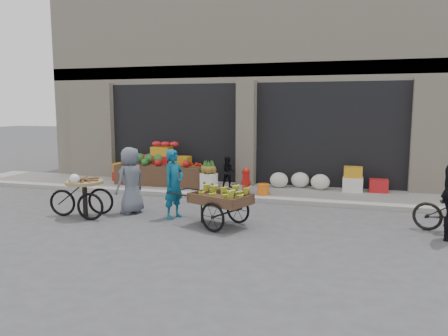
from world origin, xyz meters
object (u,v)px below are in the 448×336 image
(fire_hydrant, at_px, (246,180))
(banana_cart, at_px, (219,197))
(pineapple_bin, at_px, (209,182))
(vendor_grey, at_px, (131,180))
(orange_bucket, at_px, (263,189))
(seated_person, at_px, (228,172))
(vendor_woman, at_px, (174,184))
(tricycle_cart, at_px, (84,193))

(fire_hydrant, distance_m, banana_cart, 3.00)
(pineapple_bin, distance_m, vendor_grey, 2.80)
(orange_bucket, distance_m, seated_person, 1.42)
(seated_person, height_order, vendor_woman, vendor_woman)
(orange_bucket, distance_m, banana_cart, 2.99)
(banana_cart, bearing_deg, seated_person, 124.62)
(seated_person, bearing_deg, fire_hydrant, -52.88)
(fire_hydrant, bearing_deg, tricycle_cart, -133.79)
(vendor_woman, bearing_deg, orange_bucket, -12.23)
(pineapple_bin, xyz_separation_m, seated_person, (0.40, 0.60, 0.21))
(vendor_grey, bearing_deg, pineapple_bin, 179.22)
(orange_bucket, relative_size, tricycle_cart, 0.22)
(banana_cart, height_order, vendor_woman, vendor_woman)
(banana_cart, relative_size, vendor_grey, 1.40)
(pineapple_bin, bearing_deg, tricycle_cart, -120.87)
(tricycle_cart, bearing_deg, pineapple_bin, 50.40)
(orange_bucket, xyz_separation_m, banana_cart, (-0.35, -2.94, 0.35))
(orange_bucket, bearing_deg, tricycle_cart, -138.65)
(pineapple_bin, relative_size, vendor_woman, 0.33)
(pineapple_bin, relative_size, vendor_grey, 0.33)
(tricycle_cart, bearing_deg, banana_cart, -6.22)
(vendor_woman, height_order, vendor_grey, vendor_grey)
(banana_cart, xyz_separation_m, tricycle_cart, (-3.16, -0.14, -0.06))
(vendor_woman, xyz_separation_m, tricycle_cart, (-1.99, -0.50, -0.21))
(orange_bucket, bearing_deg, banana_cart, -96.71)
(seated_person, bearing_deg, orange_bucket, -40.26)
(tricycle_cart, bearing_deg, orange_bucket, 32.62)
(vendor_woman, bearing_deg, vendor_grey, 101.95)
(vendor_grey, bearing_deg, seated_person, 176.96)
(seated_person, height_order, banana_cart, seated_person)
(pineapple_bin, distance_m, banana_cart, 3.30)
(fire_hydrant, bearing_deg, pineapple_bin, 177.40)
(fire_hydrant, xyz_separation_m, seated_person, (-0.70, 0.65, 0.08))
(banana_cart, xyz_separation_m, vendor_woman, (-1.17, 0.36, 0.16))
(seated_person, relative_size, tricycle_cart, 0.64)
(seated_person, relative_size, banana_cart, 0.42)
(fire_hydrant, bearing_deg, seated_person, 137.12)
(seated_person, xyz_separation_m, vendor_woman, (-0.32, -3.28, 0.20))
(seated_person, distance_m, tricycle_cart, 4.43)
(fire_hydrant, height_order, tricycle_cart, tricycle_cart)
(vendor_grey, bearing_deg, fire_hydrant, 161.03)
(fire_hydrant, xyz_separation_m, vendor_woman, (-1.02, -2.63, 0.28))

